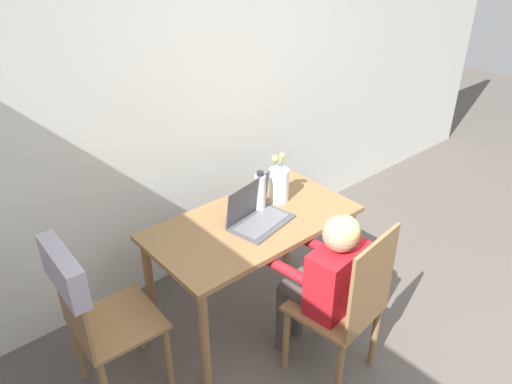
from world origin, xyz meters
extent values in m
cube|color=silver|center=(0.00, 2.23, 1.25)|extent=(6.40, 0.05, 2.50)
cube|color=olive|center=(-0.22, 1.52, 0.69)|extent=(1.18, 0.63, 0.03)
cylinder|color=olive|center=(-0.76, 1.25, 0.34)|extent=(0.05, 0.05, 0.68)
cylinder|color=olive|center=(0.32, 1.25, 0.34)|extent=(0.05, 0.05, 0.68)
cylinder|color=olive|center=(-0.76, 1.79, 0.34)|extent=(0.05, 0.05, 0.68)
cylinder|color=olive|center=(0.32, 1.79, 0.34)|extent=(0.05, 0.05, 0.68)
cube|color=olive|center=(-0.15, 0.95, 0.43)|extent=(0.45, 0.45, 0.02)
cube|color=olive|center=(-0.13, 0.76, 0.69)|extent=(0.38, 0.06, 0.50)
cylinder|color=olive|center=(-0.01, 1.14, 0.21)|extent=(0.04, 0.04, 0.42)
cylinder|color=olive|center=(-0.34, 1.10, 0.21)|extent=(0.04, 0.04, 0.42)
cylinder|color=olive|center=(0.03, 0.80, 0.21)|extent=(0.04, 0.04, 0.42)
cylinder|color=olive|center=(-0.30, 0.76, 0.21)|extent=(0.04, 0.04, 0.42)
cube|color=olive|center=(-1.06, 1.57, 0.43)|extent=(0.42, 0.42, 0.02)
cube|color=olive|center=(-1.25, 1.58, 0.69)|extent=(0.03, 0.38, 0.50)
cylinder|color=olive|center=(-0.89, 1.40, 0.21)|extent=(0.04, 0.04, 0.42)
cylinder|color=olive|center=(-0.88, 1.74, 0.21)|extent=(0.04, 0.04, 0.42)
cylinder|color=olive|center=(-1.22, 1.75, 0.21)|extent=(0.04, 0.04, 0.42)
cube|color=#ADA3B7|center=(-1.25, 1.58, 0.85)|extent=(0.10, 0.39, 0.20)
cube|color=red|center=(-0.15, 0.95, 0.62)|extent=(0.34, 0.22, 0.36)
sphere|color=tan|center=(-0.15, 0.95, 0.89)|extent=(0.18, 0.18, 0.18)
sphere|color=#D8BC72|center=(-0.15, 0.93, 0.91)|extent=(0.15, 0.15, 0.15)
cylinder|color=#4C4742|center=(-0.10, 1.10, 0.46)|extent=(0.12, 0.29, 0.09)
cylinder|color=#4C4742|center=(-0.24, 1.08, 0.46)|extent=(0.12, 0.29, 0.09)
cylinder|color=#4C4742|center=(-0.12, 1.23, 0.22)|extent=(0.08, 0.08, 0.44)
cylinder|color=#4C4742|center=(-0.26, 1.22, 0.22)|extent=(0.08, 0.08, 0.44)
cylinder|color=red|center=(-0.04, 1.17, 0.64)|extent=(0.09, 0.25, 0.06)
cylinder|color=red|center=(-0.32, 1.14, 0.64)|extent=(0.09, 0.25, 0.06)
cube|color=#4C4C51|center=(-0.20, 1.46, 0.71)|extent=(0.39, 0.29, 0.01)
cube|color=slate|center=(-0.20, 1.46, 0.72)|extent=(0.34, 0.21, 0.00)
cube|color=#4C4C51|center=(-0.22, 1.56, 0.83)|extent=(0.35, 0.10, 0.22)
cube|color=#19284C|center=(-0.22, 1.56, 0.83)|extent=(0.32, 0.09, 0.19)
cylinder|color=silver|center=(0.05, 1.59, 0.81)|extent=(0.11, 0.11, 0.21)
cylinder|color=#3D7A38|center=(0.07, 1.60, 0.86)|extent=(0.01, 0.01, 0.22)
sphere|color=#EFDB66|center=(0.07, 1.60, 0.97)|extent=(0.03, 0.03, 0.03)
cylinder|color=#3D7A38|center=(0.03, 1.61, 0.86)|extent=(0.01, 0.01, 0.24)
sphere|color=#EFDB66|center=(0.03, 1.61, 0.98)|extent=(0.04, 0.04, 0.04)
cylinder|color=#3D7A38|center=(0.04, 1.56, 0.88)|extent=(0.01, 0.01, 0.27)
sphere|color=#EFDB66|center=(0.04, 1.56, 1.01)|extent=(0.03, 0.03, 0.03)
cylinder|color=silver|center=(-0.11, 1.58, 0.82)|extent=(0.06, 0.06, 0.22)
cylinder|color=#262628|center=(-0.11, 1.58, 0.94)|extent=(0.04, 0.04, 0.02)
camera|label=1|loc=(-1.72, -0.26, 2.23)|focal=35.00mm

